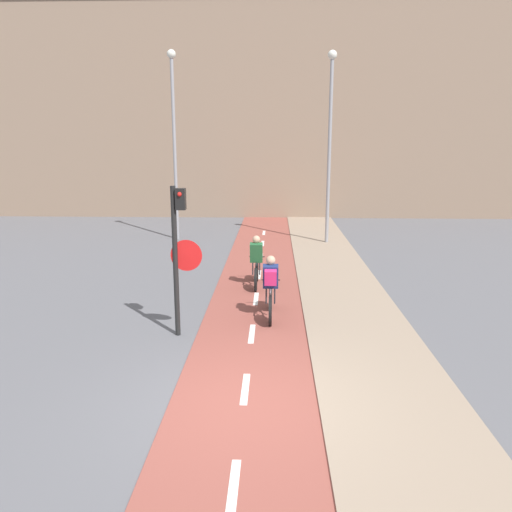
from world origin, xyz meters
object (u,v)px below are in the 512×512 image
street_lamp_sidewalk (330,130)px  cyclist_near (271,289)px  traffic_light_pole (179,245)px  street_lamp_far (174,129)px  cyclist_far (256,264)px

street_lamp_sidewalk → cyclist_near: street_lamp_sidewalk is taller
traffic_light_pole → street_lamp_sidewalk: 11.45m
traffic_light_pole → street_lamp_far: street_lamp_far is taller
street_lamp_far → street_lamp_sidewalk: (6.38, -0.69, -0.09)m
street_lamp_far → street_lamp_sidewalk: bearing=-6.2°
street_lamp_sidewalk → street_lamp_far: bearing=173.8°
street_lamp_far → street_lamp_sidewalk: street_lamp_far is taller
street_lamp_far → cyclist_near: bearing=-67.3°
traffic_light_pole → street_lamp_sidewalk: bearing=68.0°
traffic_light_pole → cyclist_near: 2.59m
traffic_light_pole → cyclist_near: (1.92, 1.16, -1.28)m
traffic_light_pole → cyclist_far: bearing=68.8°
traffic_light_pole → street_lamp_far: size_ratio=0.42×
street_lamp_far → cyclist_near: size_ratio=4.33×
street_lamp_sidewalk → cyclist_near: bearing=-103.9°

